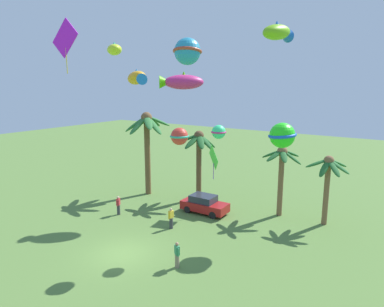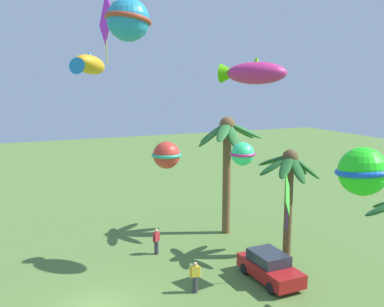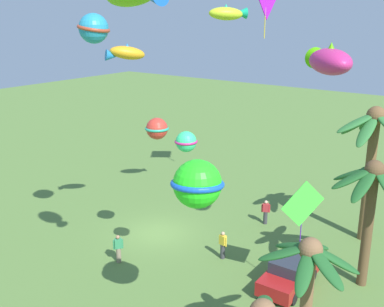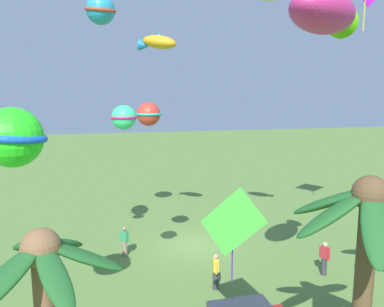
% 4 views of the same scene
% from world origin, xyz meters
% --- Properties ---
extents(palm_tree_0, '(3.89, 3.80, 6.44)m').
position_xyz_m(palm_tree_0, '(-1.79, 11.68, 4.84)').
color(palm_tree_0, brown).
rests_on(palm_tree_0, ground).
extents(palm_tree_3, '(4.24, 4.37, 8.01)m').
position_xyz_m(palm_tree_3, '(-6.69, 10.26, 6.03)').
color(palm_tree_3, brown).
rests_on(palm_tree_3, ground).
extents(parked_car_0, '(3.94, 1.81, 1.51)m').
position_xyz_m(parked_car_0, '(0.57, 8.91, 0.75)').
color(parked_car_0, '#A51919').
rests_on(parked_car_0, ground).
extents(spectator_0, '(0.29, 0.54, 1.59)m').
position_xyz_m(spectator_0, '(0.18, 4.81, 0.81)').
color(spectator_0, '#38383D').
rests_on(spectator_0, ground).
extents(spectator_2, '(0.37, 0.51, 1.59)m').
position_xyz_m(spectator_2, '(-5.11, 4.63, 0.81)').
color(spectator_2, '#38383D').
rests_on(spectator_2, ground).
extents(kite_fish_0, '(2.17, 1.99, 0.90)m').
position_xyz_m(kite_fish_0, '(-2.97, 2.85, 12.87)').
color(kite_fish_0, '#C5E026').
extents(kite_ball_1, '(1.63, 1.63, 1.07)m').
position_xyz_m(kite_ball_1, '(2.70, 2.45, 7.47)').
color(kite_ball_1, red).
extents(kite_diamond_2, '(2.87, 0.17, 4.01)m').
position_xyz_m(kite_diamond_2, '(-7.78, 2.60, 13.87)').
color(kite_diamond_2, '#BE19D9').
extents(kite_ball_3, '(1.89, 1.90, 1.35)m').
position_xyz_m(kite_ball_3, '(4.64, 0.49, 12.21)').
color(kite_ball_3, teal).
extents(kite_fish_4, '(3.63, 3.43, 1.48)m').
position_xyz_m(kite_fish_4, '(-1.85, 9.08, 10.76)').
color(kite_fish_4, '#CB2976').
extents(kite_fish_5, '(2.18, 1.83, 0.96)m').
position_xyz_m(kite_fish_5, '(1.90, -0.29, 10.91)').
color(kite_fish_5, orange).
extents(kite_diamond_7, '(1.62, 1.37, 2.90)m').
position_xyz_m(kite_diamond_7, '(1.05, 9.52, 4.67)').
color(kite_diamond_7, '#44E33A').
extents(kite_ball_8, '(2.55, 2.55, 1.72)m').
position_xyz_m(kite_ball_8, '(7.18, 8.11, 7.19)').
color(kite_ball_8, '#25E91E').
extents(kite_ball_9, '(1.35, 1.35, 0.92)m').
position_xyz_m(kite_ball_9, '(3.92, 5.16, 7.51)').
color(kite_ball_9, '#37F18A').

